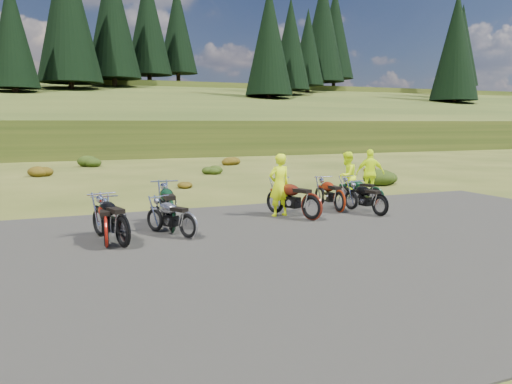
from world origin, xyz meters
name	(u,v)px	position (x,y,z in m)	size (l,w,h in m)	color
ground	(283,230)	(0.00, 0.00, 0.00)	(300.00, 300.00, 0.00)	#384316
gravel_pad	(320,247)	(0.00, -2.00, 0.00)	(20.00, 12.00, 0.04)	black
hill_slope	(103,147)	(0.00, 50.00, 0.00)	(300.00, 46.00, 3.00)	#2D4015
hill_plateau	(78,135)	(0.00, 110.00, 0.00)	(300.00, 90.00, 9.17)	#2D4015
conifer_21	(12,32)	(-9.00, 50.00, 12.56)	(5.28, 5.28, 14.00)	black
conifer_22	(67,8)	(-3.00, 56.00, 16.77)	(7.92, 7.92, 20.00)	black
conifer_23	(112,16)	(3.00, 62.00, 17.47)	(7.48, 7.48, 19.00)	black
conifer_24	(148,22)	(9.00, 68.00, 18.16)	(7.04, 7.04, 18.00)	black
conifer_25	(177,28)	(15.00, 74.00, 18.66)	(6.60, 6.60, 17.00)	black
conifer_26	(269,40)	(21.00, 49.00, 13.37)	(6.16, 6.16, 16.00)	black
conifer_27	(291,44)	(27.00, 55.00, 14.06)	(5.72, 5.72, 15.00)	black
conifer_28	(308,47)	(33.00, 61.00, 14.76)	(5.28, 5.28, 14.00)	black
conifer_29	(323,29)	(39.00, 67.00, 18.97)	(7.92, 7.92, 20.00)	black
conifer_30	(335,33)	(45.00, 73.00, 19.66)	(7.48, 7.48, 19.00)	black
conifer_31	(456,46)	(51.00, 48.00, 14.18)	(7.04, 7.04, 18.00)	black
conifer_32	(457,49)	(57.00, 54.00, 14.87)	(6.60, 6.60, 17.00)	black
conifer_33	(458,51)	(63.00, 60.00, 15.56)	(6.16, 6.16, 16.00)	black
conifer_34	(459,53)	(69.00, 66.00, 16.26)	(5.72, 5.72, 15.00)	black
conifer_35	(460,55)	(75.00, 72.00, 16.95)	(5.28, 5.28, 14.00)	black
conifer_36	(462,45)	(81.00, 78.00, 20.16)	(7.92, 7.92, 20.00)	black
shrub_2	(40,169)	(-6.20, 16.60, 0.38)	(1.30, 1.30, 0.77)	#663C0C
shrub_3	(91,160)	(-3.30, 21.90, 0.46)	(1.56, 1.56, 0.92)	#1F370D
shrub_4	(183,183)	(-0.40, 9.20, 0.23)	(0.77, 0.77, 0.45)	#663C0C
shrub_5	(212,169)	(2.50, 14.50, 0.31)	(1.03, 1.03, 0.61)	#1F370D
shrub_6	(230,159)	(5.40, 19.80, 0.38)	(1.30, 1.30, 0.77)	#663C0C
shrub_7	(381,174)	(8.30, 7.10, 0.46)	(1.56, 1.56, 0.92)	#1F370D
shrub_8	(367,168)	(11.20, 12.40, 0.23)	(0.77, 0.77, 0.45)	#663C0C
motorcycle_0	(124,249)	(-4.18, -0.53, 0.00)	(2.16, 0.72, 1.13)	black
motorcycle_1	(107,249)	(-4.53, -0.37, 0.00)	(2.00, 0.67, 1.05)	maroon
motorcycle_2	(172,234)	(-2.83, 0.59, 0.00)	(2.33, 0.78, 1.22)	black
motorcycle_3	(189,240)	(-2.62, -0.23, 0.00)	(1.86, 0.62, 0.97)	#98989C
motorcycle_4	(312,221)	(1.23, 0.68, 0.00)	(2.22, 0.74, 1.16)	#55190E
motorcycle_5	(380,217)	(3.44, 0.50, 0.00)	(1.88, 0.63, 0.99)	black
motorcycle_6	(339,213)	(2.65, 1.50, 0.00)	(1.99, 0.66, 1.04)	maroon
motorcycle_7	(375,207)	(4.32, 1.99, 0.00)	(1.87, 0.62, 0.98)	black
person_middle	(279,186)	(0.66, 1.67, 0.93)	(0.68, 0.45, 1.87)	#CFED0C
person_right_a	(347,177)	(4.14, 3.47, 0.88)	(0.85, 0.66, 1.75)	#CFED0C
person_right_b	(370,174)	(5.43, 3.89, 0.90)	(1.05, 0.44, 1.79)	#CFED0C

